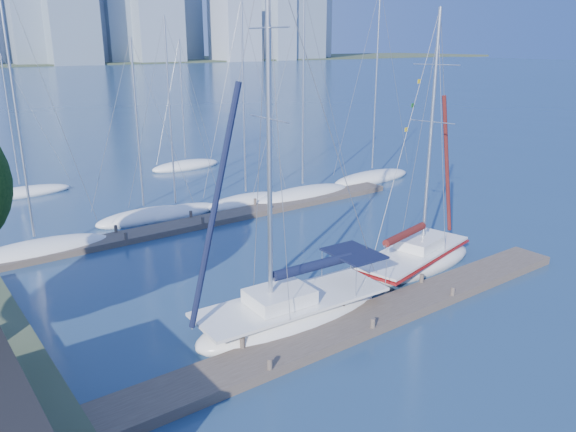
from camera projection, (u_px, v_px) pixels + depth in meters
ground at (357, 328)px, 23.21m from camera, size 700.00×700.00×0.00m
near_dock at (357, 323)px, 23.15m from camera, size 26.00×2.00×0.40m
far_dock at (211, 220)px, 36.57m from camera, size 30.00×1.80×0.36m
sailboat_navy at (292, 297)px, 23.26m from camera, size 9.19×3.41×15.44m
sailboat_maroon at (414, 249)px, 28.98m from camera, size 8.70×4.47×13.45m
bg_boat_0 at (36, 250)px, 30.89m from camera, size 8.41×4.74×15.82m
bg_boat_1 at (145, 216)px, 37.08m from camera, size 6.92×3.95×11.94m
bg_boat_2 at (176, 212)px, 38.03m from camera, size 6.43×4.13×13.14m
bg_boat_3 at (246, 201)px, 40.58m from camera, size 6.69×3.25×14.34m
bg_boat_4 at (303, 195)px, 42.18m from camera, size 8.72×2.83×15.06m
bg_boat_5 at (372, 177)px, 47.59m from camera, size 8.28×2.99×15.82m
bg_boat_6 at (21, 193)px, 42.91m from camera, size 7.53×3.00×10.84m
bg_boat_7 at (186, 166)px, 52.19m from camera, size 7.02×3.82×11.83m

